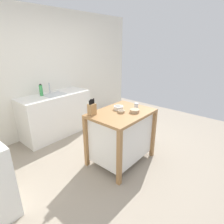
# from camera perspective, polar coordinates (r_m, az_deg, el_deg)

# --- Properties ---
(ground_plane) EXTENTS (6.01, 6.01, 0.00)m
(ground_plane) POSITION_cam_1_polar(r_m,az_deg,el_deg) (3.35, 3.19, -14.21)
(ground_plane) COLOR gray
(ground_plane) RESTS_ON ground
(wall_back) EXTENTS (5.01, 0.10, 2.60)m
(wall_back) POSITION_cam_1_polar(r_m,az_deg,el_deg) (4.34, -18.71, 11.49)
(wall_back) COLOR silver
(wall_back) RESTS_ON ground
(kitchen_island) EXTENTS (1.01, 0.74, 0.89)m
(kitchen_island) POSITION_cam_1_polar(r_m,az_deg,el_deg) (3.06, 2.86, -6.89)
(kitchen_island) COLOR #9E7042
(kitchen_island) RESTS_ON ground
(knife_block) EXTENTS (0.11, 0.09, 0.25)m
(knife_block) POSITION_cam_1_polar(r_m,az_deg,el_deg) (2.77, -6.25, 0.97)
(knife_block) COLOR #AD7F4C
(knife_block) RESTS_ON kitchen_island
(bowl_ceramic_wide) EXTENTS (0.11, 0.11, 0.04)m
(bowl_ceramic_wide) POSITION_cam_1_polar(r_m,az_deg,el_deg) (2.87, 2.87, 0.19)
(bowl_ceramic_wide) COLOR tan
(bowl_ceramic_wide) RESTS_ON kitchen_island
(bowl_stoneware_deep) EXTENTS (0.15, 0.15, 0.05)m
(bowl_stoneware_deep) POSITION_cam_1_polar(r_m,az_deg,el_deg) (2.89, 7.03, 0.39)
(bowl_stoneware_deep) COLOR tan
(bowl_stoneware_deep) RESTS_ON kitchen_island
(bowl_ceramic_small) EXTENTS (0.16, 0.16, 0.06)m
(bowl_ceramic_small) POSITION_cam_1_polar(r_m,az_deg,el_deg) (3.00, 2.03, 1.37)
(bowl_ceramic_small) COLOR silver
(bowl_ceramic_small) RESTS_ON kitchen_island
(drinking_cup) EXTENTS (0.07, 0.07, 0.09)m
(drinking_cup) POSITION_cam_1_polar(r_m,az_deg,el_deg) (3.08, 7.54, 1.98)
(drinking_cup) COLOR silver
(drinking_cup) RESTS_ON kitchen_island
(trash_bin) EXTENTS (0.36, 0.28, 0.63)m
(trash_bin) POSITION_cam_1_polar(r_m,az_deg,el_deg) (3.73, 8.91, -4.92)
(trash_bin) COLOR #B7B2A8
(trash_bin) RESTS_ON ground
(sink_counter) EXTENTS (1.47, 0.60, 0.91)m
(sink_counter) POSITION_cam_1_polar(r_m,az_deg,el_deg) (4.17, -16.96, -0.72)
(sink_counter) COLOR white
(sink_counter) RESTS_ON ground
(sink_faucet) EXTENTS (0.02, 0.02, 0.22)m
(sink_faucet) POSITION_cam_1_polar(r_m,az_deg,el_deg) (4.12, -18.85, 7.05)
(sink_faucet) COLOR #B7BCC1
(sink_faucet) RESTS_ON sink_counter
(bottle_dish_soap) EXTENTS (0.07, 0.07, 0.24)m
(bottle_dish_soap) POSITION_cam_1_polar(r_m,az_deg,el_deg) (3.98, -21.17, 6.32)
(bottle_dish_soap) COLOR green
(bottle_dish_soap) RESTS_ON sink_counter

